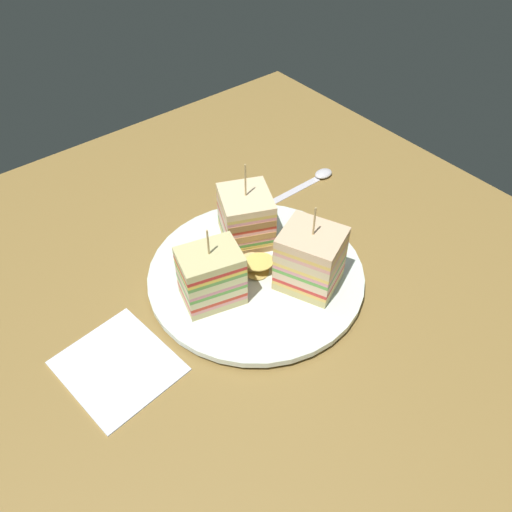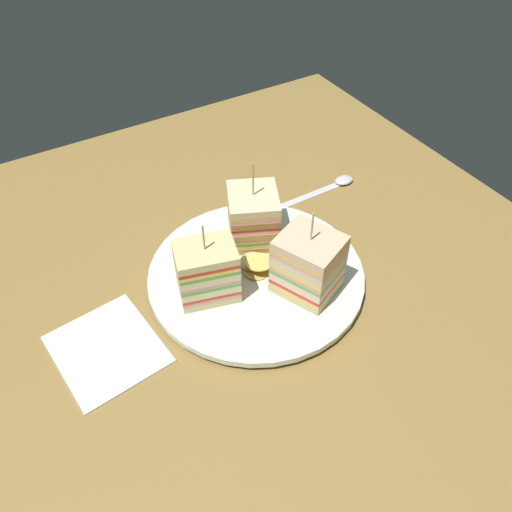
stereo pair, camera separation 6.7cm
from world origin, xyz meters
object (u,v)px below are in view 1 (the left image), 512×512
(chip_pile, at_px, (258,264))
(spoon, at_px, (313,179))
(plate, at_px, (256,275))
(sandwich_wedge_2, at_px, (310,259))
(sandwich_wedge_1, at_px, (212,276))
(sandwich_wedge_0, at_px, (246,217))
(napkin, at_px, (118,366))

(chip_pile, bearing_deg, spoon, -62.01)
(plate, relative_size, sandwich_wedge_2, 2.30)
(sandwich_wedge_1, height_order, sandwich_wedge_2, sandwich_wedge_2)
(sandwich_wedge_1, height_order, chip_pile, sandwich_wedge_1)
(plate, xyz_separation_m, sandwich_wedge_2, (-0.06, -0.04, 0.05))
(sandwich_wedge_2, relative_size, chip_pile, 1.97)
(sandwich_wedge_2, xyz_separation_m, chip_pile, (0.06, 0.04, -0.03))
(plate, height_order, chip_pile, chip_pile)
(plate, bearing_deg, sandwich_wedge_0, -27.72)
(sandwich_wedge_0, bearing_deg, napkin, -50.01)
(chip_pile, relative_size, napkin, 0.49)
(sandwich_wedge_0, bearing_deg, sandwich_wedge_1, -34.25)
(sandwich_wedge_0, height_order, chip_pile, sandwich_wedge_0)
(napkin, bearing_deg, plate, -88.48)
(sandwich_wedge_1, relative_size, sandwich_wedge_2, 0.91)
(sandwich_wedge_0, bearing_deg, sandwich_wedge_2, 28.63)
(chip_pile, height_order, napkin, chip_pile)
(sandwich_wedge_1, distance_m, chip_pile, 0.08)
(plate, xyz_separation_m, sandwich_wedge_0, (0.06, -0.03, 0.04))
(sandwich_wedge_1, distance_m, spoon, 0.31)
(sandwich_wedge_2, distance_m, napkin, 0.27)
(chip_pile, relative_size, spoon, 0.42)
(sandwich_wedge_0, height_order, sandwich_wedge_1, sandwich_wedge_0)
(plate, height_order, spoon, plate)
(sandwich_wedge_2, distance_m, chip_pile, 0.08)
(plate, bearing_deg, sandwich_wedge_2, -144.07)
(sandwich_wedge_2, xyz_separation_m, spoon, (0.17, -0.17, -0.06))
(sandwich_wedge_1, bearing_deg, spoon, 37.27)
(spoon, relative_size, napkin, 1.16)
(sandwich_wedge_2, distance_m, spoon, 0.25)
(sandwich_wedge_1, xyz_separation_m, napkin, (-0.01, 0.14, -0.05))
(chip_pile, bearing_deg, sandwich_wedge_0, -24.40)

